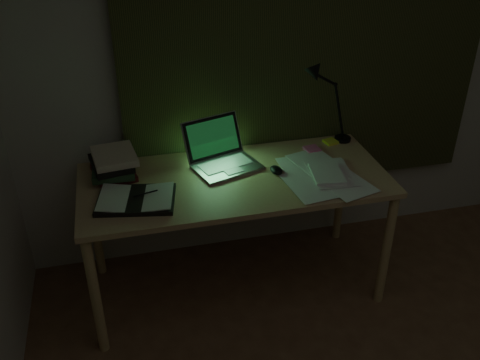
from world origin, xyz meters
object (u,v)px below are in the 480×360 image
(open_textbook, at_px, (136,199))
(book_stack, at_px, (113,165))
(desk_lamp, at_px, (347,99))
(loose_papers, at_px, (316,174))
(desk, at_px, (235,235))
(laptop, at_px, (227,148))

(open_textbook, relative_size, book_stack, 1.46)
(book_stack, relative_size, desk_lamp, 0.49)
(loose_papers, bearing_deg, desk, 169.26)
(desk, xyz_separation_m, open_textbook, (-0.54, -0.12, 0.40))
(book_stack, xyz_separation_m, loose_papers, (1.07, -0.26, -0.06))
(desk, height_order, laptop, laptop)
(open_textbook, bearing_deg, desk_lamp, 28.38)
(desk_lamp, bearing_deg, loose_papers, -130.89)
(book_stack, bearing_deg, loose_papers, -13.61)
(desk, xyz_separation_m, desk_lamp, (0.75, 0.29, 0.65))
(open_textbook, distance_m, loose_papers, 0.98)
(open_textbook, xyz_separation_m, book_stack, (-0.10, 0.29, 0.05))
(open_textbook, xyz_separation_m, desk_lamp, (1.29, 0.41, 0.26))
(desk_lamp, bearing_deg, book_stack, -176.00)
(open_textbook, relative_size, desk_lamp, 0.71)
(desk, distance_m, loose_papers, 0.59)
(loose_papers, xyz_separation_m, desk_lamp, (0.32, 0.38, 0.26))
(loose_papers, bearing_deg, desk_lamp, 49.92)
(loose_papers, bearing_deg, laptop, 156.78)
(book_stack, height_order, loose_papers, book_stack)
(desk_lamp, bearing_deg, laptop, -167.60)
(desk, height_order, open_textbook, open_textbook)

